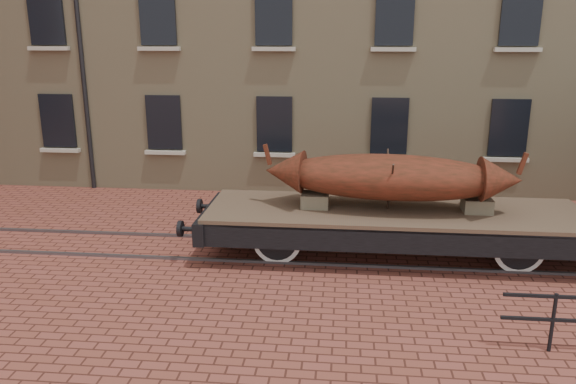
# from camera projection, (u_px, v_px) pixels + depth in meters

# --- Properties ---
(ground) EXTENTS (90.00, 90.00, 0.00)m
(ground) POSITION_uv_depth(u_px,v_px,m) (356.00, 254.00, 12.90)
(ground) COLOR brown
(rail_track) EXTENTS (30.00, 1.52, 0.06)m
(rail_track) POSITION_uv_depth(u_px,v_px,m) (356.00, 253.00, 12.89)
(rail_track) COLOR #59595E
(rail_track) RESTS_ON ground
(flatcar_wagon) EXTENTS (9.44, 2.56, 1.42)m
(flatcar_wagon) POSITION_uv_depth(u_px,v_px,m) (394.00, 219.00, 12.58)
(flatcar_wagon) COLOR brown
(flatcar_wagon) RESTS_ON ground
(iron_boat) EXTENTS (5.66, 1.88, 1.39)m
(iron_boat) POSITION_uv_depth(u_px,v_px,m) (389.00, 177.00, 12.33)
(iron_boat) COLOR maroon
(iron_boat) RESTS_ON flatcar_wagon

